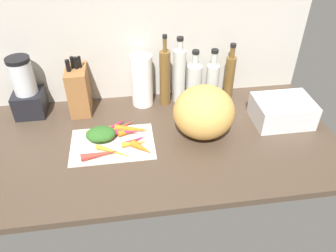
% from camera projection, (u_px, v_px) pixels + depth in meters
% --- Properties ---
extents(ground_plane, '(1.70, 0.80, 0.03)m').
position_uv_depth(ground_plane, '(146.00, 142.00, 1.48)').
color(ground_plane, '#47382B').
extents(wall_back, '(1.70, 0.03, 0.60)m').
position_uv_depth(wall_back, '(136.00, 41.00, 1.59)').
color(wall_back, '#BCB7AD').
rests_on(wall_back, ground_plane).
extents(cutting_board, '(0.36, 0.24, 0.01)m').
position_uv_depth(cutting_board, '(113.00, 144.00, 1.44)').
color(cutting_board, beige).
rests_on(cutting_board, ground_plane).
extents(carrot_0, '(0.10, 0.08, 0.02)m').
position_uv_depth(carrot_0, '(125.00, 125.00, 1.53)').
color(carrot_0, red).
rests_on(carrot_0, cutting_board).
extents(carrot_1, '(0.13, 0.05, 0.03)m').
position_uv_depth(carrot_1, '(131.00, 131.00, 1.49)').
color(carrot_1, orange).
rests_on(carrot_1, cutting_board).
extents(carrot_2, '(0.12, 0.03, 0.02)m').
position_uv_depth(carrot_2, '(135.00, 143.00, 1.42)').
color(carrot_2, orange).
rests_on(carrot_2, cutting_board).
extents(carrot_3, '(0.10, 0.10, 0.03)m').
position_uv_depth(carrot_3, '(142.00, 148.00, 1.39)').
color(carrot_3, orange).
rests_on(carrot_3, cutting_board).
extents(carrot_4, '(0.16, 0.05, 0.04)m').
position_uv_depth(carrot_4, '(122.00, 132.00, 1.47)').
color(carrot_4, '#B2264C').
rests_on(carrot_4, cutting_board).
extents(carrot_5, '(0.16, 0.10, 0.02)m').
position_uv_depth(carrot_5, '(114.00, 152.00, 1.38)').
color(carrot_5, orange).
rests_on(carrot_5, cutting_board).
extents(carrot_6, '(0.12, 0.07, 0.04)m').
position_uv_depth(carrot_6, '(112.00, 131.00, 1.48)').
color(carrot_6, orange).
rests_on(carrot_6, cutting_board).
extents(carrot_7, '(0.17, 0.07, 0.03)m').
position_uv_depth(carrot_7, '(133.00, 129.00, 1.49)').
color(carrot_7, orange).
rests_on(carrot_7, cutting_board).
extents(carrot_8, '(0.13, 0.08, 0.03)m').
position_uv_depth(carrot_8, '(100.00, 130.00, 1.49)').
color(carrot_8, orange).
rests_on(carrot_8, cutting_board).
extents(carrot_9, '(0.16, 0.05, 0.03)m').
position_uv_depth(carrot_9, '(101.00, 154.00, 1.36)').
color(carrot_9, red).
rests_on(carrot_9, cutting_board).
extents(carrot_10, '(0.12, 0.12, 0.03)m').
position_uv_depth(carrot_10, '(115.00, 126.00, 1.51)').
color(carrot_10, '#B2264C').
rests_on(carrot_10, cutting_board).
extents(carrot_11, '(0.12, 0.07, 0.02)m').
position_uv_depth(carrot_11, '(135.00, 140.00, 1.44)').
color(carrot_11, '#B2264C').
rests_on(carrot_11, cutting_board).
extents(carrot_greens_pile, '(0.13, 0.10, 0.05)m').
position_uv_depth(carrot_greens_pile, '(101.00, 134.00, 1.45)').
color(carrot_greens_pile, '#2D6023').
rests_on(carrot_greens_pile, cutting_board).
extents(winter_squash, '(0.27, 0.26, 0.23)m').
position_uv_depth(winter_squash, '(204.00, 112.00, 1.44)').
color(winter_squash, gold).
rests_on(winter_squash, ground_plane).
extents(knife_block, '(0.10, 0.16, 0.28)m').
position_uv_depth(knife_block, '(79.00, 90.00, 1.59)').
color(knife_block, '#905D33').
rests_on(knife_block, ground_plane).
extents(blender_appliance, '(0.14, 0.14, 0.30)m').
position_uv_depth(blender_appliance, '(27.00, 91.00, 1.56)').
color(blender_appliance, black).
rests_on(blender_appliance, ground_plane).
extents(paper_towel_roll, '(0.11, 0.11, 0.26)m').
position_uv_depth(paper_towel_roll, '(142.00, 81.00, 1.63)').
color(paper_towel_roll, white).
rests_on(paper_towel_roll, ground_plane).
extents(bottle_0, '(0.05, 0.05, 0.37)m').
position_uv_depth(bottle_0, '(165.00, 77.00, 1.62)').
color(bottle_0, brown).
rests_on(bottle_0, ground_plane).
extents(bottle_1, '(0.06, 0.06, 0.34)m').
position_uv_depth(bottle_1, '(179.00, 75.00, 1.64)').
color(bottle_1, silver).
rests_on(bottle_1, ground_plane).
extents(bottle_2, '(0.08, 0.08, 0.27)m').
position_uv_depth(bottle_2, '(194.00, 82.00, 1.67)').
color(bottle_2, silver).
rests_on(bottle_2, ground_plane).
extents(bottle_3, '(0.06, 0.06, 0.28)m').
position_uv_depth(bottle_3, '(212.00, 80.00, 1.68)').
color(bottle_3, silver).
rests_on(bottle_3, ground_plane).
extents(bottle_4, '(0.05, 0.05, 0.29)m').
position_uv_depth(bottle_4, '(230.00, 75.00, 1.69)').
color(bottle_4, brown).
rests_on(bottle_4, ground_plane).
extents(dish_rack, '(0.26, 0.20, 0.11)m').
position_uv_depth(dish_rack, '(282.00, 111.00, 1.55)').
color(dish_rack, silver).
rests_on(dish_rack, ground_plane).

